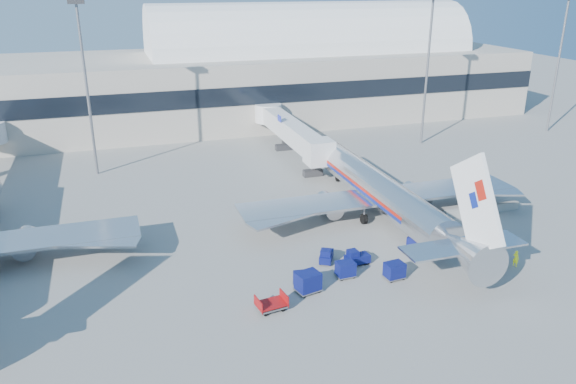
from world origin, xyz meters
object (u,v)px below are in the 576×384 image
object	(u,v)px
barrier_near	(456,213)
tug_right	(419,240)
mast_far_east	(561,44)
ramp_worker	(516,258)
mast_west	(84,64)
barrier_mid	(482,210)
tug_left	(326,256)
mast_east	(429,49)
cart_solo_far	(490,250)
cart_train_a	(346,269)
cart_train_c	(308,282)
cart_solo_near	(394,270)
barrier_far	(506,206)
tug_lead	(356,258)
jetbridge_near	(288,129)
airliner_main	(383,193)
cart_train_b	(303,280)
cart_open_red	(272,305)

from	to	relation	value
barrier_near	tug_right	size ratio (longest dim) A/B	1.18
mast_far_east	ramp_worker	distance (m)	56.92
mast_west	barrier_mid	xyz separation A→B (m)	(41.30, -28.00, -14.34)
tug_left	ramp_worker	bearing A→B (deg)	-81.17
mast_east	cart_solo_far	world-z (taller)	mast_east
mast_far_east	barrier_mid	world-z (taller)	mast_far_east
barrier_mid	cart_train_a	distance (m)	22.21
cart_train_c	cart_solo_near	xyz separation A→B (m)	(8.02, -0.24, -0.14)
barrier_far	tug_lead	distance (m)	22.85
mast_far_east	cart_train_a	distance (m)	66.87
jetbridge_near	barrier_near	xyz separation A→B (m)	(10.40, -28.81, -3.48)
barrier_far	tug_right	size ratio (longest dim) A/B	1.18
tug_right	cart_solo_far	bearing A→B (deg)	3.84
airliner_main	cart_train_b	world-z (taller)	airliner_main
mast_east	tug_left	world-z (taller)	mast_east
jetbridge_near	cart_train_b	bearing A→B (deg)	-106.04
cart_train_b	ramp_worker	xyz separation A→B (m)	(19.93, -2.30, -0.00)
barrier_mid	cart_open_red	distance (m)	30.53
mast_east	barrier_mid	distance (m)	32.64
mast_west	cart_open_red	xyz separation A→B (m)	(13.10, -39.71, -14.34)
tug_right	mast_far_east	bearing A→B (deg)	80.73
airliner_main	ramp_worker	distance (m)	15.70
tug_lead	cart_train_b	size ratio (longest dim) A/B	1.31
barrier_far	ramp_worker	distance (m)	14.10
cart_train_a	cart_solo_far	bearing A→B (deg)	-6.19
cart_train_a	ramp_worker	world-z (taller)	ramp_worker
jetbridge_near	mast_west	bearing A→B (deg)	-178.32
barrier_far	tug_lead	size ratio (longest dim) A/B	1.27
airliner_main	tug_right	xyz separation A→B (m)	(0.18, -7.76, -2.22)
jetbridge_near	ramp_worker	xyz separation A→B (m)	(8.97, -40.39, -3.15)
mast_east	barrier_near	bearing A→B (deg)	-113.20
cart_train_b	cart_solo_near	bearing A→B (deg)	0.64
tug_lead	ramp_worker	world-z (taller)	ramp_worker
mast_west	cart_solo_far	bearing A→B (deg)	-46.81
barrier_mid	tug_lead	world-z (taller)	tug_lead
tug_lead	cart_train_a	distance (m)	2.71
barrier_far	cart_train_b	bearing A→B (deg)	-161.62
cart_solo_near	ramp_worker	world-z (taller)	ramp_worker
airliner_main	cart_train_a	distance (m)	14.58
jetbridge_near	cart_solo_far	bearing A→B (deg)	-78.70
cart_train_a	tug_lead	bearing A→B (deg)	42.12
mast_east	tug_lead	distance (m)	46.34
barrier_near	cart_open_red	distance (m)	27.52
cart_train_a	cart_train_c	xyz separation A→B (m)	(-4.03, -1.37, 0.17)
barrier_near	cart_train_c	xyz separation A→B (m)	(-21.19, -10.00, 0.51)
barrier_far	cart_train_c	size ratio (longest dim) A/B	1.29
mast_far_east	cart_train_a	xyz separation A→B (m)	(-54.16, -36.63, -14.01)
mast_east	barrier_far	size ratio (longest dim) A/B	7.53
mast_west	tug_right	xyz separation A→B (m)	(30.18, -33.25, -14.08)
mast_far_east	cart_solo_far	distance (m)	56.42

